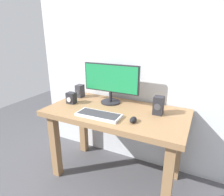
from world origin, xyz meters
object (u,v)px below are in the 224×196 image
at_px(audio_controller, 71,98).
at_px(keyboard_primary, 99,115).
at_px(speaker_right, 158,105).
at_px(speaker_left, 80,91).
at_px(desk, 116,122).
at_px(monitor, 111,81).
at_px(mouse, 133,120).

bearing_deg(audio_controller, keyboard_primary, -21.21).
relative_size(speaker_right, speaker_left, 1.18).
xyz_separation_m(keyboard_primary, speaker_right, (0.47, 0.29, 0.07)).
distance_m(desk, monitor, 0.43).
height_order(mouse, speaker_right, speaker_right).
bearing_deg(desk, keyboard_primary, -111.62).
bearing_deg(mouse, audio_controller, 164.59).
distance_m(monitor, keyboard_primary, 0.44).
relative_size(desk, mouse, 13.69).
bearing_deg(speaker_right, speaker_left, 173.98).
bearing_deg(speaker_left, monitor, -1.40).
height_order(desk, mouse, mouse).
distance_m(speaker_right, audio_controller, 0.91).
xyz_separation_m(monitor, speaker_left, (-0.41, 0.01, -0.16)).
bearing_deg(keyboard_primary, audio_controller, 158.79).
bearing_deg(audio_controller, mouse, -10.61).
bearing_deg(speaker_left, audio_controller, -78.59).
bearing_deg(speaker_right, audio_controller, -172.33).
relative_size(keyboard_primary, mouse, 4.15).
height_order(keyboard_primary, speaker_left, speaker_left).
bearing_deg(monitor, desk, -50.96).
xyz_separation_m(desk, speaker_right, (0.39, 0.09, 0.21)).
distance_m(speaker_right, speaker_left, 0.95).
height_order(desk, speaker_left, speaker_left).
relative_size(keyboard_primary, speaker_right, 2.41).
relative_size(desk, speaker_left, 9.34).
relative_size(keyboard_primary, audio_controller, 3.48).
height_order(mouse, audio_controller, audio_controller).
height_order(desk, audio_controller, audio_controller).
bearing_deg(keyboard_primary, speaker_left, 140.85).
bearing_deg(desk, monitor, 129.04).
bearing_deg(desk, speaker_right, 13.00).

